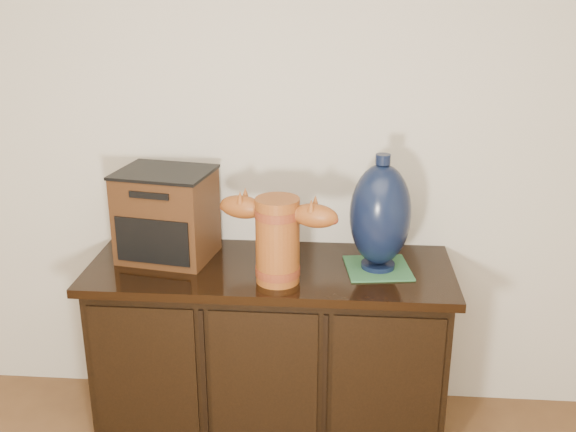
# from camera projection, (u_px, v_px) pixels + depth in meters

# --- Properties ---
(sideboard) EXTENTS (1.46, 0.56, 0.75)m
(sideboard) POSITION_uv_depth(u_px,v_px,m) (271.00, 347.00, 2.82)
(sideboard) COLOR black
(sideboard) RESTS_ON ground
(terracotta_vessel) EXTENTS (0.47, 0.21, 0.33)m
(terracotta_vessel) POSITION_uv_depth(u_px,v_px,m) (278.00, 235.00, 2.51)
(terracotta_vessel) COLOR brown
(terracotta_vessel) RESTS_ON sideboard
(tv_radio) EXTENTS (0.41, 0.35, 0.37)m
(tv_radio) POSITION_uv_depth(u_px,v_px,m) (167.00, 215.00, 2.73)
(tv_radio) COLOR #391F0E
(tv_radio) RESTS_ON sideboard
(green_mat) EXTENTS (0.28, 0.28, 0.01)m
(green_mat) POSITION_uv_depth(u_px,v_px,m) (378.00, 268.00, 2.67)
(green_mat) COLOR #2A5D36
(green_mat) RESTS_ON sideboard
(lamp_base) EXTENTS (0.27, 0.27, 0.46)m
(lamp_base) POSITION_uv_depth(u_px,v_px,m) (380.00, 215.00, 2.60)
(lamp_base) COLOR black
(lamp_base) RESTS_ON green_mat
(spray_can) EXTENTS (0.06, 0.06, 0.18)m
(spray_can) POSITION_uv_depth(u_px,v_px,m) (209.00, 226.00, 2.88)
(spray_can) COLOR maroon
(spray_can) RESTS_ON sideboard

